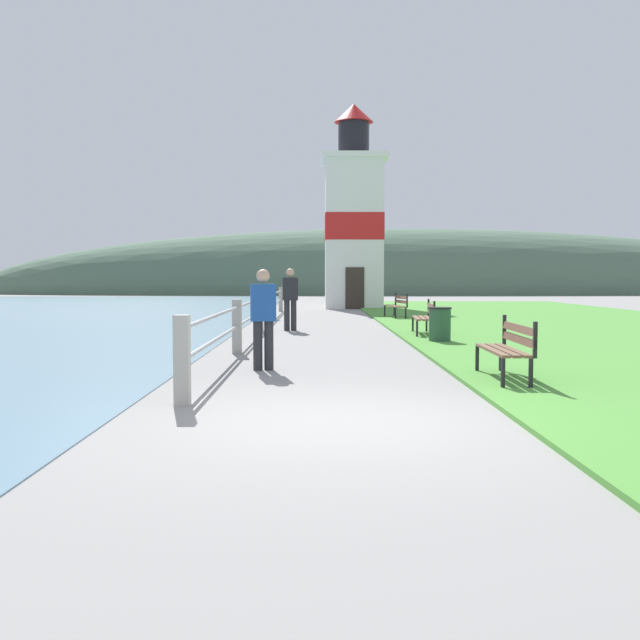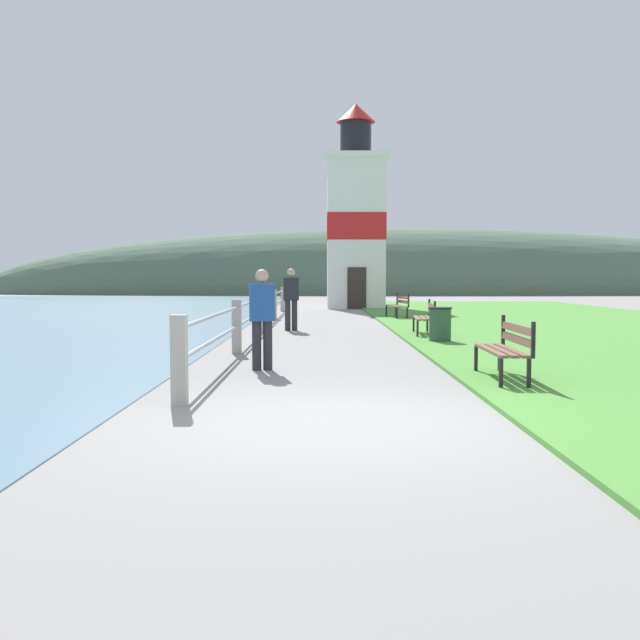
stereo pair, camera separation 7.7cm
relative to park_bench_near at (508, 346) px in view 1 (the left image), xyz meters
The scene contains 11 objects.
ground_plane 3.89m from the park_bench_near, 132.14° to the right, with size 160.00×160.00×0.00m, color gray.
grass_verge 12.67m from the park_bench_near, 65.20° to the left, with size 12.00×43.05×0.06m.
seawall_railing 10.77m from the park_bench_near, 114.01° to the left, with size 0.18×23.58×1.08m.
park_bench_near is the anchor object (origin of this frame).
park_bench_midway 8.13m from the park_bench_near, 89.68° to the left, with size 0.60×1.82×0.94m.
park_bench_far 15.80m from the park_bench_near, 89.34° to the left, with size 0.69×1.88×0.94m.
lighthouse 25.43m from the park_bench_near, 92.17° to the left, with size 3.20×3.20×10.01m.
person_strolling 3.93m from the park_bench_near, 159.27° to the left, with size 0.44×0.29×1.66m.
person_by_railing 10.66m from the park_bench_near, 109.38° to the left, with size 0.45×0.27×1.78m.
trash_bin 6.10m from the park_bench_near, 89.41° to the left, with size 0.54×0.54×0.84m.
distant_hillside 56.11m from the park_bench_near, 84.46° to the left, with size 80.00×16.00×12.00m.
Camera 1 is at (-0.20, -7.41, 1.53)m, focal length 40.00 mm.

